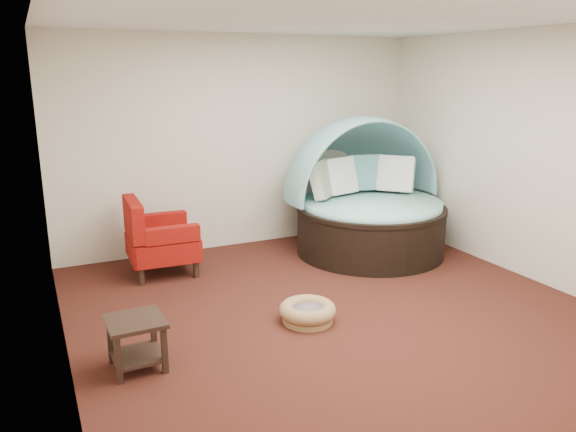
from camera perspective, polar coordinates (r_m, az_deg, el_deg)
name	(u,v)px	position (r m, az deg, el deg)	size (l,w,h in m)	color
floor	(333,310)	(5.75, 4.64, -9.45)	(5.00, 5.00, 0.00)	#461C14
wall_back	(243,143)	(7.58, -4.64, 7.42)	(5.00, 5.00, 0.00)	beige
wall_front	(562,245)	(3.47, 26.09, -2.63)	(5.00, 5.00, 0.00)	beige
wall_left	(52,197)	(4.64, -22.88, 1.74)	(5.00, 5.00, 0.00)	beige
wall_right	(528,156)	(6.93, 23.23, 5.62)	(5.00, 5.00, 0.00)	beige
ceiling	(340,16)	(5.28, 5.29, 19.54)	(5.00, 5.00, 0.00)	white
canopy_daybed	(367,190)	(7.41, 8.01, 2.63)	(2.10, 1.96, 1.78)	black
pet_basket	(308,312)	(5.45, 2.00, -9.71)	(0.71, 0.71, 0.19)	brown
red_armchair	(157,239)	(6.76, -13.14, -2.28)	(0.81, 0.82, 0.92)	black
side_table	(136,337)	(4.75, -15.16, -11.73)	(0.46, 0.46, 0.43)	black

